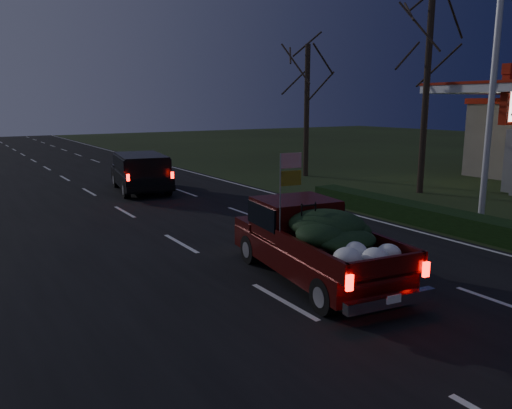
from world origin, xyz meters
TOP-DOWN VIEW (x-y plane):
  - ground at (0.00, 0.00)m, footprint 120.00×120.00m
  - road_asphalt at (0.00, 0.00)m, footprint 14.00×120.00m
  - hedge_row at (7.80, 3.00)m, footprint 1.00×10.00m
  - light_pole at (9.50, 2.00)m, footprint 0.50×0.90m
  - bare_tree_mid at (12.50, 7.00)m, footprint 3.60×3.60m
  - bare_tree_far at (11.50, 14.00)m, footprint 3.60×3.60m
  - pickup_truck at (1.36, 0.75)m, footprint 2.51×5.11m
  - lead_suv at (2.05, 13.88)m, footprint 2.77×5.07m

SIDE VIEW (x-z plane):
  - ground at x=0.00m, z-range 0.00..0.00m
  - road_asphalt at x=0.00m, z-range 0.00..0.02m
  - hedge_row at x=7.80m, z-range 0.00..0.60m
  - pickup_truck at x=1.36m, z-range -0.32..2.25m
  - lead_suv at x=2.05m, z-range 0.35..1.73m
  - bare_tree_far at x=11.50m, z-range 1.73..8.73m
  - light_pole at x=9.50m, z-range 0.90..10.06m
  - bare_tree_mid at x=12.50m, z-range 2.10..10.60m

